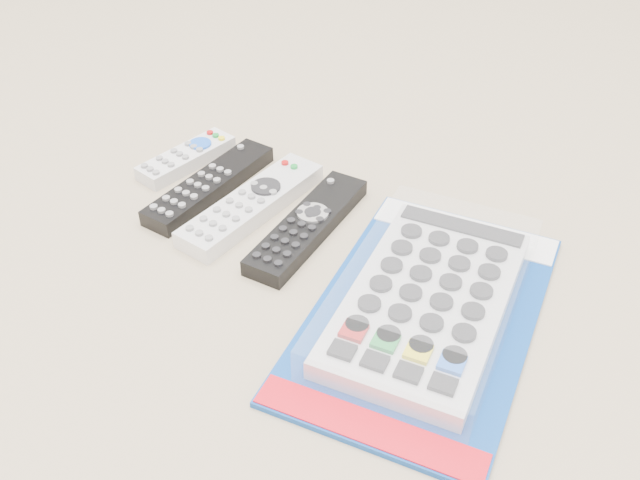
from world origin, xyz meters
The scene contains 5 objects.
remote_small_grey centered at (-0.20, 0.05, 0.01)m, with size 0.06×0.14×0.02m.
remote_slim_black centered at (-0.14, 0.02, 0.01)m, with size 0.05×0.20×0.02m.
remote_silver_dvd centered at (-0.07, 0.01, 0.01)m, with size 0.06×0.21×0.02m.
remote_large_black centered at (0.01, 0.02, 0.01)m, with size 0.06×0.20×0.02m.
jumbo_remote_packaged centered at (0.18, -0.03, 0.02)m, with size 0.25×0.36×0.04m.
Camera 1 is at (0.37, -0.50, 0.50)m, focal length 40.00 mm.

